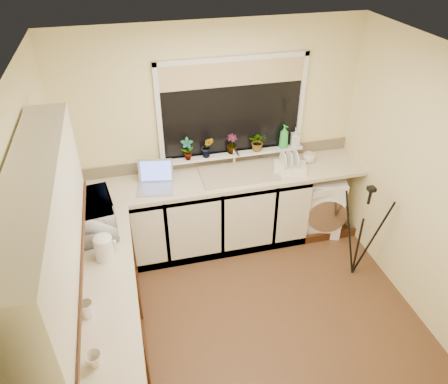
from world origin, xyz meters
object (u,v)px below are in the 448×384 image
tripod (361,233)px  soap_bottle_green (284,136)px  washing_machine (318,202)px  plant_b (207,147)px  kettle (104,248)px  plant_c (232,144)px  microwave (92,216)px  steel_jar (87,309)px  plant_d (258,142)px  soap_bottle_clear (295,137)px  plant_a (187,149)px  dish_rack (290,168)px  cup_back (309,158)px  cup_left (94,360)px  laptop (156,180)px

tripod → soap_bottle_green: soap_bottle_green is taller
washing_machine → plant_b: bearing=-172.8°
kettle → plant_c: plant_c is taller
tripod → microwave: bearing=-177.3°
steel_jar → soap_bottle_green: (2.13, 1.79, 0.22)m
plant_d → soap_bottle_clear: (0.44, 0.01, -0.00)m
tripod → steel_jar: 2.74m
kettle → soap_bottle_green: soap_bottle_green is taller
steel_jar → soap_bottle_clear: 2.90m
tripod → steel_jar: bearing=-155.9°
steel_jar → soap_bottle_clear: soap_bottle_clear is taller
plant_a → plant_b: (0.22, 0.01, -0.01)m
dish_rack → cup_back: 0.29m
steel_jar → cup_left: 0.42m
plant_b → soap_bottle_green: (0.88, 0.01, 0.01)m
plant_a → plant_c: size_ratio=1.18×
kettle → washing_machine: bearing=22.2°
laptop → soap_bottle_green: size_ratio=1.51×
plant_c → steel_jar: bearing=-130.5°
plant_c → soap_bottle_green: size_ratio=0.80×
plant_c → cup_back: 0.90m
kettle → microwave: bearing=102.0°
steel_jar → dish_rack: bearing=35.7°
plant_a → plant_d: size_ratio=1.15×
plant_b → soap_bottle_clear: bearing=1.1°
cup_left → tripod: bearing=23.8°
dish_rack → plant_c: plant_c is taller
laptop → cup_left: laptop is taller
plant_d → soap_bottle_clear: size_ratio=1.03×
laptop → plant_a: bearing=39.0°
dish_rack → kettle: bearing=-134.4°
steel_jar → cup_left: size_ratio=1.16×
dish_rack → tripod: bearing=-39.2°
plant_b → plant_a: bearing=-177.4°
laptop → plant_c: 0.93m
tripod → plant_a: bearing=155.1°
plant_a → cup_left: size_ratio=2.39×
steel_jar → plant_c: bearing=49.5°
soap_bottle_clear → cup_back: bearing=-52.4°
cup_left → plant_d: bearing=50.9°
dish_rack → plant_c: size_ratio=1.64×
plant_b → cup_left: bearing=-118.9°
dish_rack → washing_machine: bearing=24.1°
laptop → cup_back: size_ratio=2.96×
dish_rack → microwave: size_ratio=0.65×
dish_rack → soap_bottle_green: bearing=108.6°
plant_d → plant_a: bearing=-178.9°
plant_d → cup_back: (0.56, -0.14, -0.21)m
kettle → soap_bottle_green: (2.00, 1.21, 0.18)m
plant_d → cup_back: plant_d is taller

